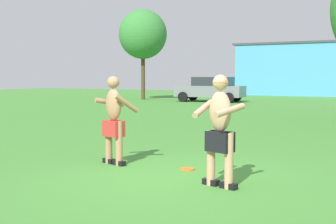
{
  "coord_description": "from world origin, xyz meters",
  "views": [
    {
      "loc": [
        3.22,
        -6.24,
        1.65
      ],
      "look_at": [
        -0.34,
        0.51,
        1.03
      ],
      "focal_mm": 47.94,
      "sensor_mm": 36.0,
      "label": 1
    }
  ],
  "objects_px": {
    "player_with_cap": "(220,126)",
    "tree_near_building": "(143,34)",
    "car_gray_near_post": "(211,89)",
    "frisbee": "(187,169)",
    "player_in_red": "(114,118)"
  },
  "relations": [
    {
      "from": "frisbee",
      "to": "player_with_cap",
      "type": "bearing_deg",
      "value": -43.07
    },
    {
      "from": "frisbee",
      "to": "tree_near_building",
      "type": "height_order",
      "value": "tree_near_building"
    },
    {
      "from": "player_with_cap",
      "to": "frisbee",
      "type": "bearing_deg",
      "value": 136.93
    },
    {
      "from": "player_in_red",
      "to": "car_gray_near_post",
      "type": "height_order",
      "value": "player_in_red"
    },
    {
      "from": "frisbee",
      "to": "tree_near_building",
      "type": "relative_size",
      "value": 0.04
    },
    {
      "from": "car_gray_near_post",
      "to": "tree_near_building",
      "type": "distance_m",
      "value": 6.39
    },
    {
      "from": "car_gray_near_post",
      "to": "tree_near_building",
      "type": "xyz_separation_m",
      "value": [
        -5.21,
        0.26,
        3.69
      ]
    },
    {
      "from": "player_with_cap",
      "to": "tree_near_building",
      "type": "distance_m",
      "value": 25.2
    },
    {
      "from": "player_with_cap",
      "to": "frisbee",
      "type": "height_order",
      "value": "player_with_cap"
    },
    {
      "from": "player_with_cap",
      "to": "player_in_red",
      "type": "distance_m",
      "value": 2.47
    },
    {
      "from": "player_in_red",
      "to": "car_gray_near_post",
      "type": "bearing_deg",
      "value": 107.44
    },
    {
      "from": "frisbee",
      "to": "tree_near_building",
      "type": "xyz_separation_m",
      "value": [
        -12.86,
        19.89,
        4.5
      ]
    },
    {
      "from": "player_in_red",
      "to": "car_gray_near_post",
      "type": "xyz_separation_m",
      "value": [
        -6.22,
        19.81,
        -0.04
      ]
    },
    {
      "from": "car_gray_near_post",
      "to": "tree_near_building",
      "type": "relative_size",
      "value": 0.71
    },
    {
      "from": "player_with_cap",
      "to": "tree_near_building",
      "type": "height_order",
      "value": "tree_near_building"
    }
  ]
}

